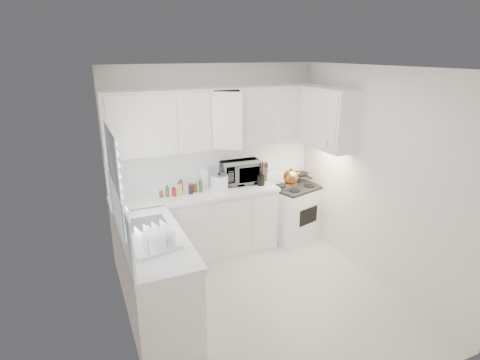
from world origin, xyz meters
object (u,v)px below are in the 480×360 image
rice_cooker (219,181)px  utensil_crock (261,173)px  microwave (241,170)px  dish_rack (154,237)px  tea_kettle (291,176)px  stove (294,205)px

rice_cooker → utensil_crock: 0.60m
rice_cooker → microwave: bearing=8.5°
utensil_crock → dish_rack: 2.17m
microwave → rice_cooker: microwave is taller
dish_rack → utensil_crock: bearing=22.4°
tea_kettle → dish_rack: bearing=-148.7°
tea_kettle → microwave: 0.71m
stove → utensil_crock: utensil_crock is taller
tea_kettle → microwave: bearing=156.4°
stove → microwave: (-0.81, 0.16, 0.61)m
tea_kettle → rice_cooker: 1.03m
tea_kettle → dish_rack: (-2.18, -1.15, 0.01)m
rice_cooker → tea_kettle: bearing=-21.1°
microwave → utensil_crock: 0.30m
rice_cooker → dish_rack: bearing=-141.7°
microwave → utensil_crock: microwave is taller
microwave → dish_rack: (-1.56, -1.47, -0.07)m
stove → rice_cooker: bearing=162.4°
rice_cooker → dish_rack: (-1.17, -1.34, 0.00)m
stove → utensil_crock: bearing=168.8°
tea_kettle → microwave: (-0.63, 0.32, 0.08)m
dish_rack → tea_kettle: bearing=14.7°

